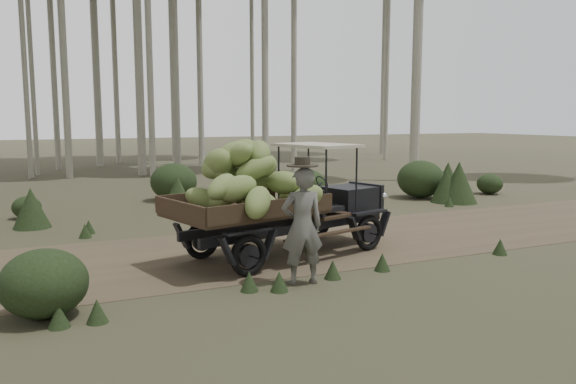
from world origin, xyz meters
The scene contains 5 objects.
ground centered at (0.00, 0.00, 0.00)m, with size 120.00×120.00×0.00m, color #473D2B.
dirt_track centered at (0.00, 0.00, 0.00)m, with size 70.00×4.00×0.01m, color brown.
banana_truck centered at (-1.96, -0.74, 1.26)m, with size 4.60×2.77×2.22m.
farmer centered at (-2.04, -2.30, 0.91)m, with size 0.70×0.54×1.93m.
undergrowth centered at (-0.12, 0.17, 0.54)m, with size 23.01×19.89×1.35m.
Camera 1 is at (-5.67, -9.75, 2.51)m, focal length 35.00 mm.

